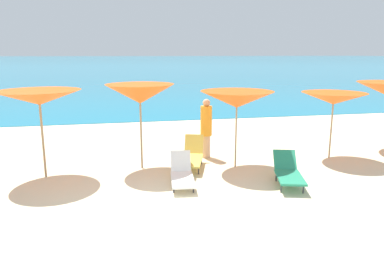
{
  "coord_description": "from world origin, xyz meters",
  "views": [
    {
      "loc": [
        -0.66,
        -6.48,
        3.2
      ],
      "look_at": [
        1.27,
        2.88,
        1.2
      ],
      "focal_mm": 33.45,
      "sensor_mm": 36.0,
      "label": 1
    }
  ],
  "objects": [
    {
      "name": "beachgoer_1",
      "position": [
        1.96,
        4.02,
        0.97
      ],
      "size": [
        0.35,
        0.35,
        1.84
      ],
      "rotation": [
        0.0,
        0.0,
        3.05
      ],
      "color": "#DBAA84",
      "rests_on": "ground_plane"
    },
    {
      "name": "lounge_chair_4",
      "position": [
        3.39,
        1.32,
        0.33
      ],
      "size": [
        0.99,
        1.63,
        0.7
      ],
      "rotation": [
        0.0,
        0.0,
        -0.28
      ],
      "color": "#268C66",
      "rests_on": "ground_plane"
    },
    {
      "name": "umbrella_5",
      "position": [
        2.54,
        2.88,
        1.95
      ],
      "size": [
        2.24,
        2.24,
        2.18
      ],
      "color": "#9E7F59",
      "rests_on": "ground_plane"
    },
    {
      "name": "lounge_chair_1",
      "position": [
        1.34,
        3.18,
        0.33
      ],
      "size": [
        1.01,
        1.66,
        0.81
      ],
      "rotation": [
        0.0,
        0.0,
        -0.31
      ],
      "color": "#D8BF4C",
      "rests_on": "ground_plane"
    },
    {
      "name": "ground_plane",
      "position": [
        0.0,
        10.0,
        -0.15
      ],
      "size": [
        50.0,
        100.0,
        0.3
      ],
      "primitive_type": "cube",
      "color": "beige"
    },
    {
      "name": "umbrella_6",
      "position": [
        5.7,
        3.17,
        1.86
      ],
      "size": [
        2.12,
        2.12,
        2.05
      ],
      "color": "#9E7F59",
      "rests_on": "ground_plane"
    },
    {
      "name": "umbrella_3",
      "position": [
        -2.62,
        3.09,
        2.1
      ],
      "size": [
        2.08,
        2.08,
        2.29
      ],
      "color": "#9E7F59",
      "rests_on": "ground_plane"
    },
    {
      "name": "ocean_water",
      "position": [
        0.0,
        230.33,
        0.01
      ],
      "size": [
        650.0,
        440.0,
        0.02
      ],
      "primitive_type": "cube",
      "color": "teal",
      "rests_on": "ground_plane"
    },
    {
      "name": "umbrella_4",
      "position": [
        -0.08,
        3.35,
        2.11
      ],
      "size": [
        2.04,
        2.04,
        2.38
      ],
      "color": "#9E7F59",
      "rests_on": "ground_plane"
    },
    {
      "name": "lounge_chair_0",
      "position": [
        0.81,
        1.87,
        0.27
      ],
      "size": [
        0.69,
        1.54,
        0.69
      ],
      "rotation": [
        0.0,
        0.0,
        -0.11
      ],
      "color": "white",
      "rests_on": "ground_plane"
    }
  ]
}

